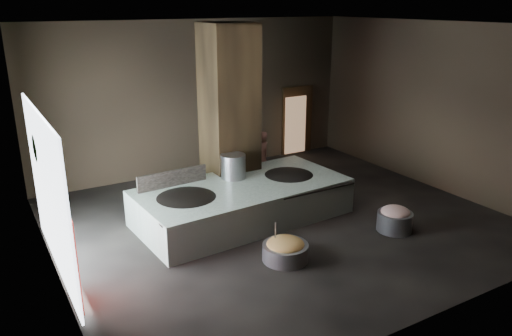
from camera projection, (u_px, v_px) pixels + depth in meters
floor at (279, 222)px, 11.92m from camera, size 10.00×9.00×0.10m
ceiling at (282, 22)px, 10.46m from camera, size 10.00×9.00×0.10m
back_wall at (197, 97)px, 14.91m from camera, size 10.00×0.10×4.50m
front_wall at (446, 192)px, 7.48m from camera, size 10.00×0.10×4.50m
left_wall at (40, 164)px, 8.77m from camera, size 0.10×9.00×4.50m
right_wall at (435, 106)px, 13.62m from camera, size 0.10×9.00×4.50m
pillar at (229, 115)px, 12.60m from camera, size 1.20×1.20×4.50m
hearth_platform at (243, 202)px, 11.89m from camera, size 5.10×2.67×0.86m
platform_cap at (243, 187)px, 11.77m from camera, size 4.86×2.33×0.03m
wok_left at (187, 202)px, 11.05m from camera, size 1.56×1.56×0.43m
wok_left_rim at (186, 199)px, 11.03m from camera, size 1.60×1.60×0.05m
wok_right at (289, 179)px, 12.48m from camera, size 1.46×1.46×0.41m
wok_right_rim at (289, 176)px, 12.46m from camera, size 1.49×1.49×0.05m
stock_pot at (233, 167)px, 12.14m from camera, size 0.60×0.60×0.65m
splash_guard at (173, 179)px, 11.61m from camera, size 1.73×0.17×0.43m
cook at (261, 158)px, 14.03m from camera, size 0.65×0.51×1.55m
veg_basin at (285, 252)px, 10.04m from camera, size 1.04×1.04×0.34m
veg_fill at (286, 244)px, 9.99m from camera, size 0.77×0.77×0.24m
ladle at (275, 234)px, 9.97m from camera, size 0.22×0.33×0.66m
meat_basin at (395, 221)px, 11.33m from camera, size 1.04×1.04×0.44m
meat_fill at (395, 212)px, 11.26m from camera, size 0.66×0.66×0.25m
doorway_near at (235, 130)px, 15.77m from camera, size 1.18×0.08×2.38m
doorway_near_glow at (238, 131)px, 15.86m from camera, size 0.88×0.04×2.07m
doorway_far at (297, 121)px, 16.93m from camera, size 1.18×0.08×2.38m
doorway_far_glow at (295, 125)px, 16.63m from camera, size 0.81×0.04×1.91m
left_opening at (49, 194)px, 9.18m from camera, size 0.04×4.20×3.10m
pavilion_sliver at (72, 259)px, 8.39m from camera, size 0.05×0.90×1.70m
tree_silhouette at (41, 148)px, 9.94m from camera, size 0.28×1.10×1.10m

